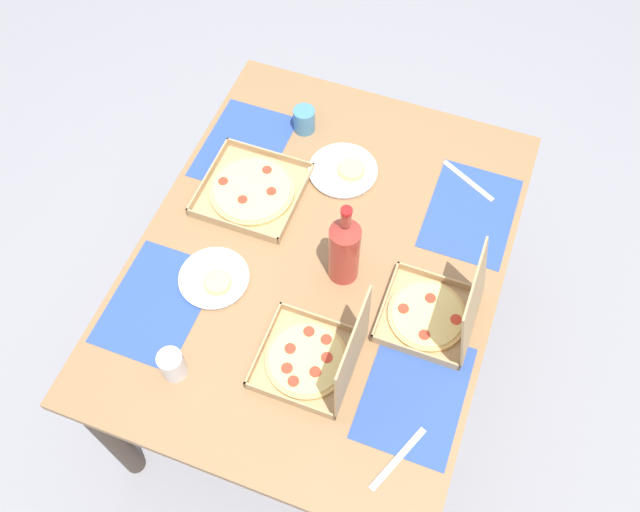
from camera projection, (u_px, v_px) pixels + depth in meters
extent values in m
plane|color=gray|center=(320.00, 354.00, 2.69)|extent=(6.00, 6.00, 0.00)
cylinder|color=#3F3328|center=(265.00, 146.00, 2.77)|extent=(0.07, 0.07, 0.72)
cylinder|color=#3F3328|center=(110.00, 435.00, 2.15)|extent=(0.07, 0.07, 0.72)
cylinder|color=#3F3328|center=(494.00, 213.00, 2.60)|extent=(0.07, 0.07, 0.72)
cube|color=#936D47|center=(320.00, 259.00, 2.05)|extent=(1.39, 1.08, 0.03)
cube|color=#2D4C9E|center=(244.00, 146.00, 2.26)|extent=(0.36, 0.26, 0.00)
cube|color=#2D4C9E|center=(157.00, 303.00, 1.96)|extent=(0.36, 0.26, 0.00)
cube|color=#2D4C9E|center=(471.00, 213.00, 2.12)|extent=(0.36, 0.26, 0.00)
cube|color=#2D4C9E|center=(415.00, 392.00, 1.82)|extent=(0.36, 0.26, 0.00)
cube|color=tan|center=(252.00, 192.00, 2.16)|extent=(0.31, 0.31, 0.01)
cube|color=tan|center=(270.00, 154.00, 2.22)|extent=(0.01, 0.31, 0.03)
cube|color=tan|center=(232.00, 226.00, 2.07)|extent=(0.01, 0.31, 0.03)
cube|color=tan|center=(208.00, 175.00, 2.17)|extent=(0.31, 0.01, 0.03)
cube|color=tan|center=(296.00, 202.00, 2.12)|extent=(0.31, 0.01, 0.03)
cylinder|color=#E0B76B|center=(252.00, 190.00, 2.15)|extent=(0.27, 0.27, 0.01)
cylinder|color=#EFD67F|center=(252.00, 189.00, 2.14)|extent=(0.25, 0.25, 0.00)
cylinder|color=red|center=(243.00, 199.00, 2.12)|extent=(0.03, 0.03, 0.00)
cylinder|color=red|center=(271.00, 191.00, 2.14)|extent=(0.03, 0.03, 0.00)
cylinder|color=red|center=(267.00, 170.00, 2.18)|extent=(0.03, 0.03, 0.00)
cylinder|color=red|center=(223.00, 181.00, 2.16)|extent=(0.03, 0.03, 0.00)
cube|color=tan|center=(307.00, 361.00, 1.86)|extent=(0.26, 0.26, 0.01)
cube|color=tan|center=(323.00, 319.00, 1.91)|extent=(0.01, 0.26, 0.03)
cube|color=tan|center=(289.00, 401.00, 1.78)|extent=(0.01, 0.26, 0.03)
cube|color=tan|center=(264.00, 344.00, 1.87)|extent=(0.26, 0.01, 0.03)
cube|color=tan|center=(351.00, 374.00, 1.82)|extent=(0.26, 0.01, 0.03)
cylinder|color=#E0B76B|center=(307.00, 360.00, 1.85)|extent=(0.23, 0.23, 0.01)
cylinder|color=#EFD67F|center=(307.00, 359.00, 1.85)|extent=(0.21, 0.21, 0.00)
cylinder|color=red|center=(293.00, 381.00, 1.81)|extent=(0.03, 0.03, 0.00)
cylinder|color=red|center=(315.00, 372.00, 1.82)|extent=(0.03, 0.03, 0.00)
cylinder|color=red|center=(327.00, 357.00, 1.85)|extent=(0.03, 0.03, 0.00)
cylinder|color=red|center=(326.00, 339.00, 1.87)|extent=(0.03, 0.03, 0.00)
cylinder|color=red|center=(309.00, 331.00, 1.89)|extent=(0.03, 0.03, 0.00)
cylinder|color=red|center=(290.00, 348.00, 1.86)|extent=(0.03, 0.03, 0.00)
cylinder|color=red|center=(287.00, 368.00, 1.83)|extent=(0.03, 0.03, 0.00)
cube|color=tan|center=(353.00, 353.00, 1.70)|extent=(0.26, 0.01, 0.26)
cube|color=tan|center=(427.00, 317.00, 1.93)|extent=(0.26, 0.26, 0.01)
cube|color=tan|center=(439.00, 278.00, 1.98)|extent=(0.01, 0.26, 0.03)
cube|color=tan|center=(415.00, 352.00, 1.86)|extent=(0.01, 0.26, 0.03)
cube|color=tan|center=(385.00, 300.00, 1.94)|extent=(0.26, 0.01, 0.03)
cube|color=tan|center=(471.00, 328.00, 1.89)|extent=(0.26, 0.01, 0.03)
cylinder|color=#E0B76B|center=(427.00, 315.00, 1.92)|extent=(0.23, 0.23, 0.01)
cylinder|color=#EFD67F|center=(427.00, 314.00, 1.92)|extent=(0.20, 0.20, 0.00)
cylinder|color=red|center=(424.00, 335.00, 1.88)|extent=(0.03, 0.03, 0.00)
cylinder|color=red|center=(456.00, 319.00, 1.90)|extent=(0.03, 0.03, 0.00)
cylinder|color=red|center=(430.00, 298.00, 1.94)|extent=(0.03, 0.03, 0.00)
cylinder|color=red|center=(403.00, 309.00, 1.92)|extent=(0.03, 0.03, 0.00)
cube|color=tan|center=(474.00, 303.00, 1.78)|extent=(0.26, 0.05, 0.25)
cylinder|color=white|center=(214.00, 279.00, 1.99)|extent=(0.20, 0.20, 0.01)
cylinder|color=white|center=(214.00, 278.00, 1.99)|extent=(0.21, 0.21, 0.01)
cylinder|color=#E0B76B|center=(218.00, 283.00, 1.97)|extent=(0.08, 0.08, 0.01)
cylinder|color=#EFD67F|center=(217.00, 282.00, 1.96)|extent=(0.07, 0.07, 0.00)
cylinder|color=white|center=(343.00, 171.00, 2.20)|extent=(0.22, 0.22, 0.01)
cylinder|color=white|center=(343.00, 170.00, 2.19)|extent=(0.22, 0.22, 0.01)
cylinder|color=#E0B76B|center=(351.00, 170.00, 2.18)|extent=(0.09, 0.09, 0.01)
cylinder|color=#EFD67F|center=(351.00, 169.00, 2.18)|extent=(0.08, 0.08, 0.00)
cylinder|color=#B2382D|center=(344.00, 253.00, 1.92)|extent=(0.09, 0.09, 0.22)
cone|color=#B2382D|center=(346.00, 228.00, 1.81)|extent=(0.09, 0.09, 0.04)
cylinder|color=#B2382D|center=(346.00, 218.00, 1.77)|extent=(0.03, 0.03, 0.06)
cylinder|color=red|center=(347.00, 211.00, 1.74)|extent=(0.03, 0.03, 0.01)
cylinder|color=silver|center=(172.00, 365.00, 1.81)|extent=(0.07, 0.07, 0.10)
cylinder|color=teal|center=(304.00, 120.00, 2.26)|extent=(0.07, 0.07, 0.09)
cube|color=#B7B7BC|center=(398.00, 459.00, 1.72)|extent=(0.20, 0.10, 0.00)
cube|color=#B7B7BC|center=(468.00, 181.00, 2.18)|extent=(0.11, 0.19, 0.00)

